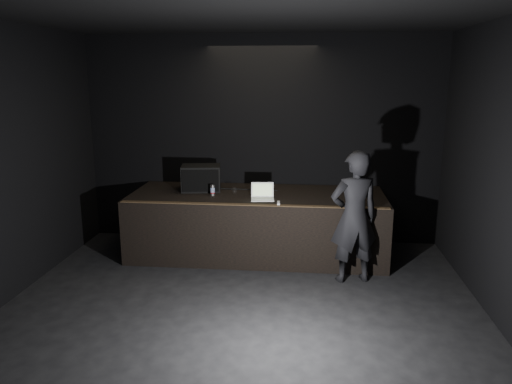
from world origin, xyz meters
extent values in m
plane|color=black|center=(0.00, 0.00, 0.00)|extent=(7.00, 7.00, 0.00)
cube|color=black|center=(0.00, 3.50, 1.75)|extent=(6.00, 0.10, 3.50)
cube|color=black|center=(0.00, 0.00, 3.50)|extent=(6.00, 7.00, 0.04)
cube|color=black|center=(0.00, 2.73, 0.50)|extent=(4.00, 1.50, 1.00)
cube|color=brown|center=(0.00, 2.02, 1.01)|extent=(3.92, 0.10, 0.01)
cube|color=black|center=(-0.93, 2.87, 1.21)|extent=(0.68, 0.52, 0.41)
cube|color=black|center=(-0.90, 2.65, 1.21)|extent=(0.57, 0.11, 0.35)
cylinder|color=black|center=(-0.19, 2.97, 1.01)|extent=(0.99, 0.08, 0.02)
cube|color=silver|center=(0.12, 2.34, 1.01)|extent=(0.36, 0.27, 0.02)
cube|color=silver|center=(0.12, 2.34, 1.02)|extent=(0.30, 0.17, 0.00)
cube|color=silver|center=(0.10, 2.49, 1.13)|extent=(0.35, 0.11, 0.22)
cube|color=#A7D63F|center=(0.10, 2.48, 1.13)|extent=(0.30, 0.08, 0.18)
cylinder|color=silver|center=(-0.68, 2.53, 1.09)|extent=(0.07, 0.07, 0.17)
cylinder|color=navy|center=(-0.68, 2.53, 1.09)|extent=(0.07, 0.07, 0.07)
cylinder|color=maroon|center=(-0.68, 2.53, 1.05)|extent=(0.07, 0.07, 0.01)
cylinder|color=white|center=(-0.36, 2.73, 1.05)|extent=(0.07, 0.07, 0.09)
cube|color=white|center=(0.37, 2.10, 1.02)|extent=(0.05, 0.17, 0.03)
imported|color=black|center=(1.43, 1.78, 0.93)|extent=(0.77, 0.61, 1.86)
camera|label=1|loc=(0.76, -4.92, 2.84)|focal=35.00mm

